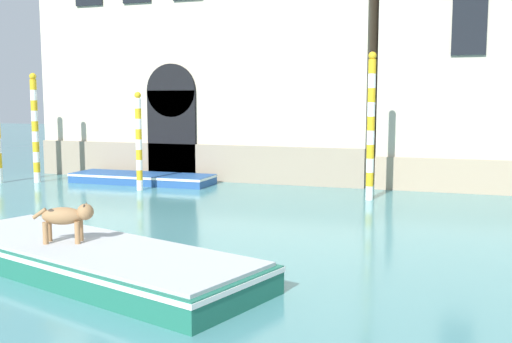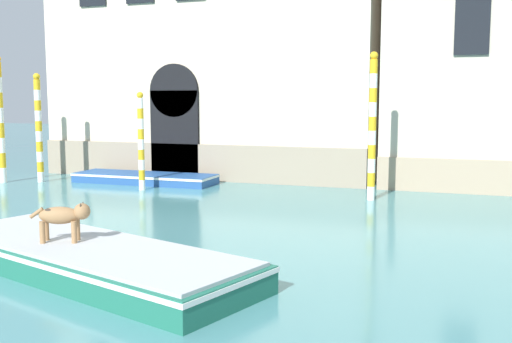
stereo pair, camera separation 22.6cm
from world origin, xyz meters
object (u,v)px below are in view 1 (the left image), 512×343
object	(u,v)px
mooring_pole_3	(371,126)
mooring_pole_4	(139,141)
boat_foreground	(91,258)
boat_moored_near_palazzo	(142,178)
dog_on_deck	(67,217)
mooring_pole_0	(35,128)

from	to	relation	value
mooring_pole_3	mooring_pole_4	bearing A→B (deg)	-175.85
boat_foreground	boat_moored_near_palazzo	xyz separation A→B (m)	(-4.93, 10.52, -0.09)
boat_foreground	mooring_pole_3	xyz separation A→B (m)	(3.60, 9.52, 2.00)
dog_on_deck	mooring_pole_0	distance (m)	12.60
boat_moored_near_palazzo	mooring_pole_3	world-z (taller)	mooring_pole_3
dog_on_deck	mooring_pole_3	world-z (taller)	mooring_pole_3
dog_on_deck	boat_moored_near_palazzo	xyz separation A→B (m)	(-4.46, 10.51, -0.81)
boat_moored_near_palazzo	boat_foreground	bearing A→B (deg)	-65.33
boat_foreground	mooring_pole_3	bearing A→B (deg)	86.70
dog_on_deck	boat_foreground	bearing A→B (deg)	-21.90
dog_on_deck	mooring_pole_0	xyz separation A→B (m)	(-8.29, 9.43, 1.05)
dog_on_deck	mooring_pole_4	world-z (taller)	mooring_pole_4
mooring_pole_0	dog_on_deck	bearing A→B (deg)	-48.67
mooring_pole_3	mooring_pole_4	xyz separation A→B (m)	(-7.74, -0.56, -0.59)
mooring_pole_0	boat_foreground	bearing A→B (deg)	-47.11
boat_foreground	mooring_pole_0	size ratio (longest dim) A/B	1.79
mooring_pole_0	mooring_pole_4	distance (m)	4.67
boat_foreground	mooring_pole_4	bearing A→B (deg)	132.20
boat_foreground	dog_on_deck	bearing A→B (deg)	-163.02
mooring_pole_0	mooring_pole_4	xyz separation A→B (m)	(4.63, -0.47, -0.36)
mooring_pole_0	mooring_pole_3	bearing A→B (deg)	0.41
dog_on_deck	boat_moored_near_palazzo	bearing A→B (deg)	91.53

